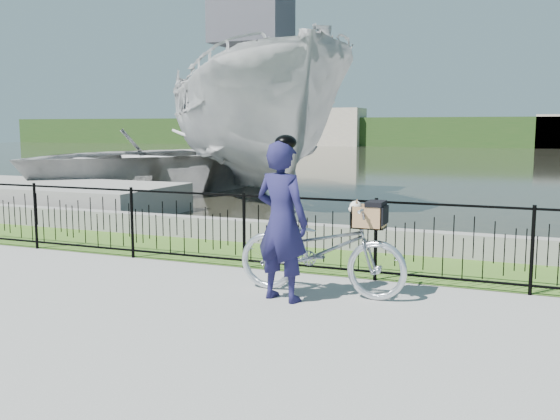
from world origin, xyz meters
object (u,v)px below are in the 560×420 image
at_px(bicycle_rig, 322,249).
at_px(boat_far, 151,161).
at_px(boat_near, 252,122).
at_px(cyclist, 282,220).

xyz_separation_m(bicycle_rig, boat_far, (-8.94, 9.64, 0.43)).
relative_size(boat_near, boat_far, 1.02).
bearing_deg(cyclist, boat_near, 116.44).
relative_size(bicycle_rig, boat_near, 0.19).
xyz_separation_m(bicycle_rig, boat_near, (-5.53, 9.94, 1.67)).
bearing_deg(boat_near, boat_far, -174.95).
bearing_deg(cyclist, boat_far, 130.41).
distance_m(bicycle_rig, cyclist, 0.70).
xyz_separation_m(cyclist, boat_near, (-5.16, 10.38, 1.26)).
height_order(cyclist, boat_near, boat_near).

